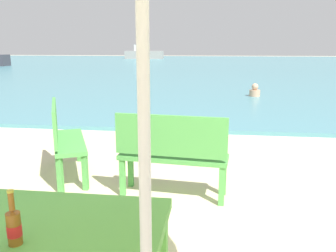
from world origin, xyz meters
name	(u,v)px	position (x,y,z in m)	size (l,w,h in m)	color
sea_water	(211,64)	(0.00, 30.00, 0.04)	(120.00, 50.00, 0.08)	teal
picnic_table_green	(29,243)	(-0.69, 0.01, 0.65)	(1.40, 0.80, 0.76)	#60B24C
beer_bottle_amber	(14,225)	(-0.64, -0.18, 0.85)	(0.07, 0.07, 0.26)	brown
bench_green_left	(64,135)	(-1.63, 2.56, 0.54)	(0.83, 1.24, 0.95)	#4C9E47
bench_green_right	(172,151)	(-0.18, 2.07, 0.54)	(1.23, 0.48, 0.95)	#4C9E47
swimmer_person	(255,91)	(1.57, 9.80, 0.24)	(0.34, 0.34, 0.41)	tan
boat_tanker	(144,54)	(-8.39, 41.98, 0.70)	(4.71, 1.29, 1.71)	gray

